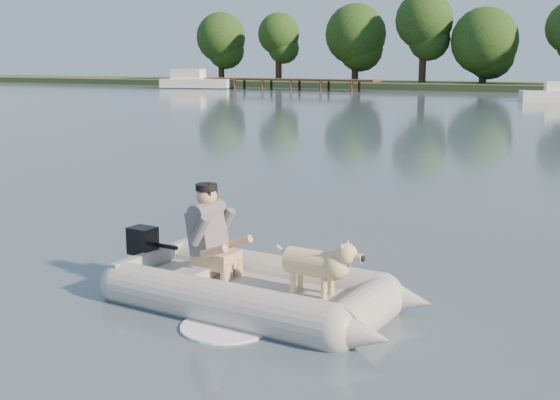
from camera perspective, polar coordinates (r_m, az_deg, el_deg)
The scene contains 8 objects.
water at distance 8.64m, azimuth -4.68°, elevation -7.13°, with size 160.00×160.00×0.00m, color slate.
dock at distance 66.33m, azimuth 0.46°, elevation 9.39°, with size 18.00×2.00×1.04m, color #4C331E, non-canonical shape.
dinghy at distance 7.85m, azimuth -1.82°, elevation -4.38°, with size 4.57×2.90×1.41m, color #9B9C97, non-canonical shape.
man at distance 8.24m, azimuth -5.81°, elevation -2.32°, with size 0.74×0.64×1.10m, color #5A595E, non-canonical shape.
dog at distance 7.59m, azimuth 2.63°, elevation -5.53°, with size 0.95×0.34×0.64m, color tan, non-canonical shape.
outboard_motor at distance 8.93m, azimuth -11.05°, elevation -4.57°, with size 0.42×0.30×0.80m, color black, non-canonical shape.
cabin_cruiser at distance 69.68m, azimuth -6.79°, elevation 9.75°, with size 7.17×2.56×2.22m, color white, non-canonical shape.
motorboat at distance 50.83m, azimuth 21.53°, elevation 8.46°, with size 4.67×1.80×1.98m, color white, non-canonical shape.
Camera 1 is at (4.43, -6.90, 2.73)m, focal length 45.00 mm.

